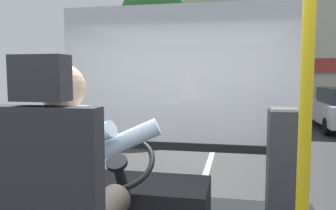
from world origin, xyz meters
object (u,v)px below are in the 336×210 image
(bus_driver, at_px, (70,179))
(handrail_pole, at_px, (305,121))
(parked_car_blue, at_px, (297,94))
(fare_box, at_px, (283,175))
(parked_car_red, at_px, (309,99))
(steering_console, at_px, (138,205))

(bus_driver, bearing_deg, handrail_pole, -10.60)
(parked_car_blue, bearing_deg, fare_box, -99.57)
(handrail_pole, relative_size, parked_car_blue, 0.51)
(parked_car_red, bearing_deg, bus_driver, -104.40)
(fare_box, distance_m, parked_car_blue, 21.22)
(parked_car_red, bearing_deg, parked_car_blue, 86.88)
(handrail_pole, xyz_separation_m, parked_car_blue, (3.64, 22.27, -1.15))
(handrail_pole, bearing_deg, parked_car_blue, 80.72)
(parked_car_red, xyz_separation_m, parked_car_blue, (0.28, 5.19, -0.01))
(parked_car_red, bearing_deg, fare_box, -101.65)
(bus_driver, distance_m, steering_console, 1.22)
(fare_box, height_order, parked_car_red, fare_box)
(parked_car_red, relative_size, parked_car_blue, 0.99)
(bus_driver, distance_m, fare_box, 1.62)
(fare_box, bearing_deg, parked_car_red, 78.35)
(bus_driver, relative_size, fare_box, 0.83)
(handrail_pole, height_order, fare_box, handrail_pole)
(parked_car_blue, bearing_deg, steering_console, -102.41)
(steering_console, bearing_deg, fare_box, 3.78)
(bus_driver, xyz_separation_m, fare_box, (1.09, 1.16, -0.27))
(steering_console, height_order, parked_car_red, steering_console)
(handrail_pole, distance_m, fare_box, 1.48)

